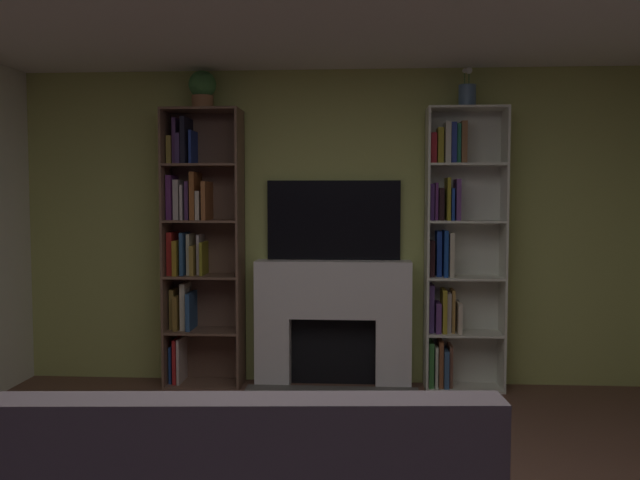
{
  "coord_description": "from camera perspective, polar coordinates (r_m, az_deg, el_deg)",
  "views": [
    {
      "loc": [
        0.25,
        -2.62,
        1.51
      ],
      "look_at": [
        0.0,
        1.15,
        1.27
      ],
      "focal_mm": 38.17,
      "sensor_mm": 36.0,
      "label": 1
    }
  ],
  "objects": [
    {
      "name": "wall_back_accent",
      "position": [
        5.54,
        1.19,
        1.07
      ],
      "size": [
        5.2,
        0.06,
        2.53
      ],
      "primitive_type": "cube",
      "color": "#B0B961",
      "rests_on": "ground_plane"
    },
    {
      "name": "fireplace",
      "position": [
        5.46,
        1.1,
        -6.67
      ],
      "size": [
        1.34,
        0.55,
        1.01
      ],
      "color": "white",
      "rests_on": "ground_plane"
    },
    {
      "name": "tv",
      "position": [
        5.48,
        1.16,
        1.69
      ],
      "size": [
        1.07,
        0.06,
        0.64
      ],
      "primitive_type": "cube",
      "color": "black",
      "rests_on": "fireplace"
    },
    {
      "name": "bookshelf_left",
      "position": [
        5.55,
        -10.36,
        -0.29
      ],
      "size": [
        0.61,
        0.34,
        2.2
      ],
      "color": "brown",
      "rests_on": "ground_plane"
    },
    {
      "name": "bookshelf_right",
      "position": [
        5.45,
        11.22,
        -0.97
      ],
      "size": [
        0.61,
        0.29,
        2.2
      ],
      "color": "silver",
      "rests_on": "ground_plane"
    },
    {
      "name": "potted_plant",
      "position": [
        5.56,
        -9.83,
        12.39
      ],
      "size": [
        0.22,
        0.22,
        0.3
      ],
      "color": "#A87148",
      "rests_on": "bookshelf_left"
    },
    {
      "name": "vase_with_flowers",
      "position": [
        5.46,
        12.24,
        11.88
      ],
      "size": [
        0.13,
        0.13,
        0.3
      ],
      "color": "slate",
      "rests_on": "bookshelf_right"
    }
  ]
}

